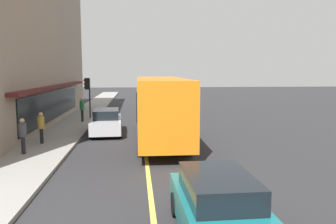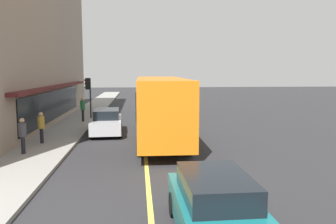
# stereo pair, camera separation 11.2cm
# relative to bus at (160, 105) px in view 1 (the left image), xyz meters

# --- Properties ---
(ground) EXTENTS (120.00, 120.00, 0.00)m
(ground) POSITION_rel_bus_xyz_m (2.46, 0.92, -1.99)
(ground) COLOR #28282B
(sidewalk) EXTENTS (80.00, 2.74, 0.15)m
(sidewalk) POSITION_rel_bus_xyz_m (2.46, 5.90, -1.91)
(sidewalk) COLOR gray
(sidewalk) RESTS_ON ground
(lane_centre_stripe) EXTENTS (36.00, 0.16, 0.01)m
(lane_centre_stripe) POSITION_rel_bus_xyz_m (2.46, 0.92, -1.98)
(lane_centre_stripe) COLOR #D8D14C
(lane_centre_stripe) RESTS_ON ground
(bus) EXTENTS (11.15, 2.68, 3.50)m
(bus) POSITION_rel_bus_xyz_m (0.00, 0.00, 0.00)
(bus) COLOR orange
(bus) RESTS_ON ground
(traffic_light) EXTENTS (0.30, 0.52, 3.20)m
(traffic_light) POSITION_rel_bus_xyz_m (8.30, 5.17, 0.55)
(traffic_light) COLOR #2D2D33
(traffic_light) RESTS_ON sidewalk
(car_silver) EXTENTS (4.38, 2.02, 1.52)m
(car_silver) POSITION_rel_bus_xyz_m (2.23, 3.21, -1.24)
(car_silver) COLOR #B7BABF
(car_silver) RESTS_ON ground
(car_teal) EXTENTS (4.33, 1.91, 1.52)m
(car_teal) POSITION_rel_bus_xyz_m (-11.46, -0.54, -1.24)
(car_teal) COLOR #14666B
(car_teal) RESTS_ON ground
(pedestrian_waiting) EXTENTS (0.34, 0.34, 1.64)m
(pedestrian_waiting) POSITION_rel_bus_xyz_m (-3.24, 6.46, -0.85)
(pedestrian_waiting) COLOR black
(pedestrian_waiting) RESTS_ON sidewalk
(pedestrian_by_curb) EXTENTS (0.34, 0.34, 1.63)m
(pedestrian_by_curb) POSITION_rel_bus_xyz_m (-1.02, 6.26, -0.86)
(pedestrian_by_curb) COLOR black
(pedestrian_by_curb) RESTS_ON sidewalk
(pedestrian_mid_block) EXTENTS (0.34, 0.34, 1.82)m
(pedestrian_mid_block) POSITION_rel_bus_xyz_m (6.55, 5.36, -0.74)
(pedestrian_mid_block) COLOR black
(pedestrian_mid_block) RESTS_ON sidewalk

